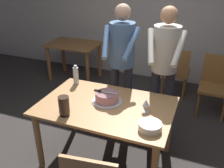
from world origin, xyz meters
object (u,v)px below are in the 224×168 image
object	(u,v)px
cake_knife	(101,91)
plate_stack	(150,126)
wine_glass_near	(146,103)
person_cutting_cake	(122,56)
cake_on_platter	(107,98)
background_chair_1	(215,83)
water_bottle	(76,75)
background_chair_0	(175,71)
person_standing_beside	(165,61)
main_dining_table	(106,114)
hurricane_lamp	(64,106)
background_table	(74,51)

from	to	relation	value
cake_knife	plate_stack	size ratio (longest dim) A/B	1.23
wine_glass_near	person_cutting_cake	world-z (taller)	person_cutting_cake
cake_on_platter	background_chair_1	bearing A→B (deg)	53.23
plate_stack	water_bottle	bearing A→B (deg)	150.97
background_chair_0	person_standing_beside	bearing A→B (deg)	-90.88
main_dining_table	person_cutting_cake	distance (m)	0.81
main_dining_table	person_standing_beside	bearing A→B (deg)	56.31
main_dining_table	water_bottle	world-z (taller)	water_bottle
cake_knife	plate_stack	distance (m)	0.72
plate_stack	person_standing_beside	size ratio (longest dim) A/B	0.13
person_standing_beside	background_chair_0	bearing A→B (deg)	89.12
water_bottle	person_standing_beside	bearing A→B (deg)	19.09
water_bottle	main_dining_table	bearing A→B (deg)	-32.44
cake_knife	water_bottle	world-z (taller)	water_bottle
cake_knife	plate_stack	world-z (taller)	cake_knife
wine_glass_near	water_bottle	bearing A→B (deg)	161.47
plate_stack	background_chair_1	bearing A→B (deg)	72.75
water_bottle	background_chair_1	size ratio (longest dim) A/B	0.28
cake_knife	hurricane_lamp	size ratio (longest dim) A/B	1.29
wine_glass_near	background_table	world-z (taller)	wine_glass_near
background_table	person_standing_beside	bearing A→B (deg)	-31.84
person_cutting_cake	person_standing_beside	xyz separation A→B (m)	(0.54, 0.03, 0.00)
main_dining_table	cake_on_platter	size ratio (longest dim) A/B	4.26
hurricane_lamp	plate_stack	bearing A→B (deg)	5.16
cake_on_platter	water_bottle	distance (m)	0.61
water_bottle	person_standing_beside	xyz separation A→B (m)	(1.03, 0.36, 0.21)
cake_knife	person_standing_beside	size ratio (longest dim) A/B	0.16
cake_knife	background_table	world-z (taller)	cake_knife
water_bottle	background_chair_0	size ratio (longest dim) A/B	0.28
person_cutting_cake	plate_stack	bearing A→B (deg)	-56.94
main_dining_table	person_cutting_cake	world-z (taller)	person_cutting_cake
hurricane_lamp	background_chair_1	xyz separation A→B (m)	(1.44, 1.95, -0.37)
cake_on_platter	plate_stack	xyz separation A→B (m)	(0.57, -0.33, -0.02)
cake_knife	person_cutting_cake	world-z (taller)	person_cutting_cake
background_table	hurricane_lamp	bearing A→B (deg)	-62.49
wine_glass_near	person_standing_beside	distance (m)	0.73
background_table	wine_glass_near	bearing A→B (deg)	-44.76
cake_on_platter	background_chair_0	xyz separation A→B (m)	(0.51, 1.81, -0.31)
cake_knife	background_chair_0	bearing A→B (deg)	72.25
wine_glass_near	background_chair_1	bearing A→B (deg)	66.31
water_bottle	background_chair_1	bearing A→B (deg)	36.55
main_dining_table	plate_stack	bearing A→B (deg)	-25.34
background_chair_0	person_cutting_cake	bearing A→B (deg)	-114.82
cake_knife	person_cutting_cake	size ratio (longest dim) A/B	0.16
cake_knife	person_cutting_cake	xyz separation A→B (m)	(0.02, 0.61, 0.21)
person_cutting_cake	person_standing_beside	world-z (taller)	same
cake_on_platter	cake_knife	size ratio (longest dim) A/B	1.26
person_standing_beside	background_chair_1	world-z (taller)	person_standing_beside
water_bottle	background_table	distance (m)	1.86
cake_knife	person_cutting_cake	bearing A→B (deg)	87.68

